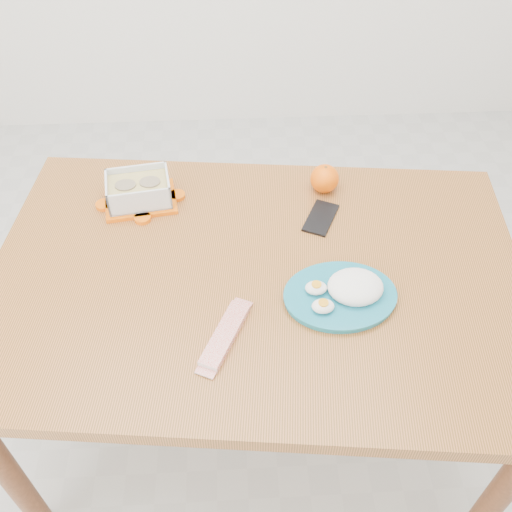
{
  "coord_description": "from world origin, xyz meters",
  "views": [
    {
      "loc": [
        0.09,
        -1.07,
        1.8
      ],
      "look_at": [
        0.13,
        -0.12,
        0.81
      ],
      "focal_mm": 40.0,
      "sensor_mm": 36.0,
      "label": 1
    }
  ],
  "objects_px": {
    "food_container": "(139,191)",
    "smartphone": "(321,218)",
    "dining_table": "(256,295)",
    "rice_plate": "(345,291)",
    "orange_fruit": "(325,179)"
  },
  "relations": [
    {
      "from": "dining_table",
      "to": "rice_plate",
      "type": "distance_m",
      "value": 0.25
    },
    {
      "from": "dining_table",
      "to": "orange_fruit",
      "type": "bearing_deg",
      "value": 62.14
    },
    {
      "from": "dining_table",
      "to": "food_container",
      "type": "xyz_separation_m",
      "value": [
        -0.31,
        0.29,
        0.13
      ]
    },
    {
      "from": "food_container",
      "to": "smartphone",
      "type": "bearing_deg",
      "value": -19.8
    },
    {
      "from": "orange_fruit",
      "to": "smartphone",
      "type": "distance_m",
      "value": 0.13
    },
    {
      "from": "dining_table",
      "to": "rice_plate",
      "type": "relative_size",
      "value": 5.01
    },
    {
      "from": "smartphone",
      "to": "rice_plate",
      "type": "bearing_deg",
      "value": -60.9
    },
    {
      "from": "orange_fruit",
      "to": "rice_plate",
      "type": "xyz_separation_m",
      "value": [
        -0.0,
        -0.4,
        -0.02
      ]
    },
    {
      "from": "food_container",
      "to": "smartphone",
      "type": "xyz_separation_m",
      "value": [
        0.5,
        -0.1,
        -0.04
      ]
    },
    {
      "from": "orange_fruit",
      "to": "smartphone",
      "type": "height_order",
      "value": "orange_fruit"
    },
    {
      "from": "dining_table",
      "to": "orange_fruit",
      "type": "relative_size",
      "value": 17.47
    },
    {
      "from": "food_container",
      "to": "orange_fruit",
      "type": "height_order",
      "value": "food_container"
    },
    {
      "from": "dining_table",
      "to": "food_container",
      "type": "distance_m",
      "value": 0.44
    },
    {
      "from": "food_container",
      "to": "smartphone",
      "type": "height_order",
      "value": "food_container"
    },
    {
      "from": "rice_plate",
      "to": "food_container",
      "type": "bearing_deg",
      "value": 139.78
    }
  ]
}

